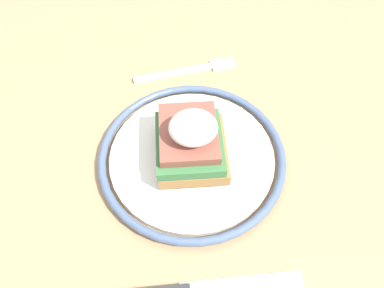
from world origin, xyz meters
The scene contains 5 objects.
ground_plane centered at (0.00, 0.00, 0.00)m, with size 6.00×6.00×0.00m, color #9E9993.
dining_table centered at (0.00, 0.00, 0.64)m, with size 0.88×0.82×0.77m.
plate centered at (0.03, 0.03, 0.78)m, with size 0.23×0.23×0.02m.
sandwich centered at (0.03, 0.03, 0.82)m, with size 0.10×0.08×0.07m.
fork centered at (-0.13, 0.04, 0.77)m, with size 0.04×0.16×0.00m.
Camera 1 is at (0.28, 0.01, 1.17)m, focal length 35.00 mm.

